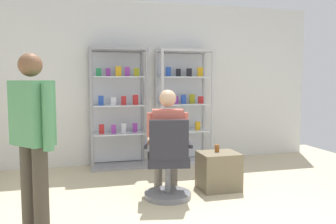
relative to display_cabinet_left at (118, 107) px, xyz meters
name	(u,v)px	position (x,y,z in m)	size (l,w,h in m)	color
back_wall	(148,83)	(0.55, 0.24, 0.38)	(6.00, 0.10, 2.70)	silver
display_cabinet_left	(118,107)	(0.00, 0.00, 0.00)	(0.90, 0.45, 1.90)	gray
display_cabinet_right	(183,106)	(1.10, 0.00, 0.00)	(0.90, 0.45, 1.90)	#B7B7BC
office_chair	(168,166)	(0.37, -1.73, -0.57)	(0.61, 0.57, 0.96)	slate
seated_shopkeeper	(167,137)	(0.40, -1.57, -0.25)	(0.54, 0.61, 1.29)	slate
storage_crate	(219,171)	(1.10, -1.53, -0.73)	(0.49, 0.42, 0.48)	#72664C
tea_glass	(217,148)	(1.09, -1.49, -0.44)	(0.06, 0.06, 0.09)	brown
standing_customer	(33,135)	(-1.02, -2.45, -0.03)	(0.40, 0.42, 1.63)	#3F382D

